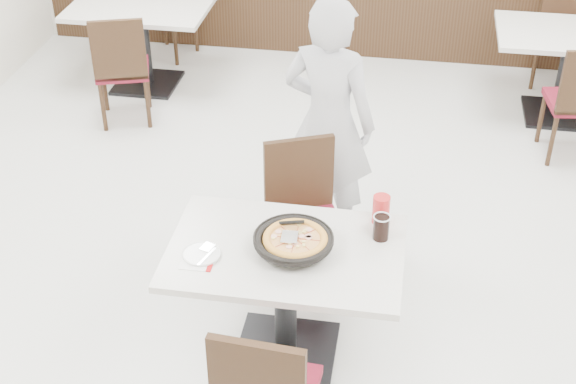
% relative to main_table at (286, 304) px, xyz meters
% --- Properties ---
extents(floor, '(7.00, 7.00, 0.00)m').
position_rel_main_table_xyz_m(floor, '(-0.13, 0.61, -0.38)').
color(floor, beige).
rests_on(floor, ground).
extents(wainscot_back, '(5.90, 0.03, 1.10)m').
position_rel_main_table_xyz_m(wainscot_back, '(-0.13, 4.09, 0.18)').
color(wainscot_back, black).
rests_on(wainscot_back, floor).
extents(main_table, '(1.29, 0.94, 0.75)m').
position_rel_main_table_xyz_m(main_table, '(0.00, 0.00, 0.00)').
color(main_table, beige).
rests_on(main_table, floor).
extents(chair_far, '(0.55, 0.55, 0.95)m').
position_rel_main_table_xyz_m(chair_far, '(0.02, 0.60, 0.10)').
color(chair_far, black).
rests_on(chair_far, floor).
extents(trivet, '(0.12, 0.12, 0.04)m').
position_rel_main_table_xyz_m(trivet, '(0.03, 0.02, 0.39)').
color(trivet, black).
rests_on(trivet, main_table).
extents(pizza_pan, '(0.38, 0.38, 0.01)m').
position_rel_main_table_xyz_m(pizza_pan, '(0.04, -0.00, 0.42)').
color(pizza_pan, black).
rests_on(pizza_pan, trivet).
extents(pizza, '(0.32, 0.32, 0.02)m').
position_rel_main_table_xyz_m(pizza, '(0.05, -0.01, 0.44)').
color(pizza, gold).
rests_on(pizza, pizza_pan).
extents(pizza_server, '(0.09, 0.11, 0.00)m').
position_rel_main_table_xyz_m(pizza_server, '(0.02, -0.01, 0.47)').
color(pizza_server, white).
rests_on(pizza_server, pizza).
extents(napkin, '(0.16, 0.16, 0.00)m').
position_rel_main_table_xyz_m(napkin, '(-0.42, -0.17, 0.38)').
color(napkin, white).
rests_on(napkin, main_table).
extents(side_plate, '(0.21, 0.21, 0.01)m').
position_rel_main_table_xyz_m(side_plate, '(-0.41, -0.12, 0.38)').
color(side_plate, silver).
rests_on(side_plate, napkin).
extents(fork, '(0.06, 0.15, 0.00)m').
position_rel_main_table_xyz_m(fork, '(-0.37, -0.15, 0.39)').
color(fork, white).
rests_on(fork, side_plate).
extents(cola_glass, '(0.09, 0.09, 0.13)m').
position_rel_main_table_xyz_m(cola_glass, '(0.47, 0.17, 0.44)').
color(cola_glass, black).
rests_on(cola_glass, main_table).
extents(red_cup, '(0.10, 0.10, 0.16)m').
position_rel_main_table_xyz_m(red_cup, '(0.46, 0.32, 0.45)').
color(red_cup, red).
rests_on(red_cup, main_table).
extents(diner_person, '(0.69, 0.54, 1.66)m').
position_rel_main_table_xyz_m(diner_person, '(0.07, 1.21, 0.45)').
color(diner_person, '#B9B8BE').
rests_on(diner_person, floor).
extents(bg_table_left, '(1.27, 0.92, 0.75)m').
position_rel_main_table_xyz_m(bg_table_left, '(-1.82, 3.14, 0.00)').
color(bg_table_left, beige).
rests_on(bg_table_left, floor).
extents(bg_chair_left_near, '(0.53, 0.53, 0.95)m').
position_rel_main_table_xyz_m(bg_chair_left_near, '(-1.78, 2.50, 0.10)').
color(bg_chair_left_near, black).
rests_on(bg_chair_left_near, floor).
extents(bg_chair_left_far, '(0.53, 0.53, 0.95)m').
position_rel_main_table_xyz_m(bg_chair_left_far, '(-1.78, 3.82, 0.10)').
color(bg_chair_left_far, black).
rests_on(bg_chair_left_far, floor).
extents(bg_table_right, '(1.23, 0.84, 0.75)m').
position_rel_main_table_xyz_m(bg_table_right, '(1.80, 3.15, 0.00)').
color(bg_table_right, beige).
rests_on(bg_table_right, floor).
extents(bg_chair_right_far, '(0.48, 0.48, 0.95)m').
position_rel_main_table_xyz_m(bg_chair_right_far, '(1.83, 3.78, 0.10)').
color(bg_chair_right_far, black).
rests_on(bg_chair_right_far, floor).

